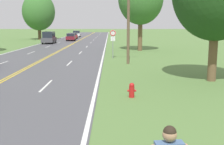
{
  "coord_description": "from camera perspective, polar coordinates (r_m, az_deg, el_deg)",
  "views": [
    {
      "loc": [
        6.43,
        1.47,
        3.33
      ],
      "look_at": [
        6.52,
        15.7,
        0.88
      ],
      "focal_mm": 45.0,
      "sensor_mm": 36.0,
      "label": 1
    }
  ],
  "objects": [
    {
      "name": "utility_pole_midground",
      "position": [
        23.77,
        3.36,
        11.66
      ],
      "size": [
        1.8,
        0.24,
        7.92
      ],
      "color": "brown",
      "rests_on": "ground"
    },
    {
      "name": "car_maroon_sedan_receding",
      "position": [
        58.34,
        -8.33,
        7.17
      ],
      "size": [
        1.98,
        4.32,
        1.49
      ],
      "rotation": [
        0.0,
        0.0,
        1.62
      ],
      "color": "black",
      "rests_on": "ground"
    },
    {
      "name": "tree_left_verge",
      "position": [
        63.75,
        -14.68,
        11.85
      ],
      "size": [
        6.95,
        6.95,
        9.98
      ],
      "color": "brown",
      "rests_on": "ground"
    },
    {
      "name": "car_dark_grey_van_mid_far",
      "position": [
        50.33,
        -12.7,
        6.96
      ],
      "size": [
        2.04,
        4.44,
        2.06
      ],
      "rotation": [
        0.0,
        0.0,
        1.6
      ],
      "color": "black",
      "rests_on": "ground"
    },
    {
      "name": "car_white_sedan_horizon",
      "position": [
        74.84,
        -7.19,
        7.81
      ],
      "size": [
        1.96,
        4.47,
        1.65
      ],
      "rotation": [
        0.0,
        0.0,
        1.6
      ],
      "color": "black",
      "rests_on": "ground"
    },
    {
      "name": "traffic_sign",
      "position": [
        27.61,
        0.18,
        7.24
      ],
      "size": [
        0.6,
        0.1,
        2.78
      ],
      "color": "gray",
      "rests_on": "ground"
    },
    {
      "name": "car_red_hatchback_distant",
      "position": [
        65.86,
        -7.89,
        7.45
      ],
      "size": [
        2.07,
        3.92,
        1.37
      ],
      "rotation": [
        0.0,
        0.0,
        1.61
      ],
      "color": "black",
      "rests_on": "ground"
    },
    {
      "name": "fire_hydrant",
      "position": [
        12.95,
        4.03,
        -3.56
      ],
      "size": [
        0.41,
        0.25,
        0.68
      ],
      "color": "red",
      "rests_on": "ground"
    }
  ]
}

